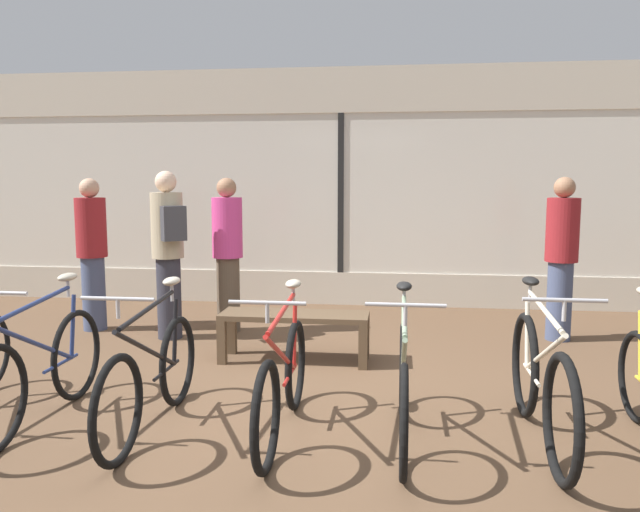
% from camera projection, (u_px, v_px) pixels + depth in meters
% --- Properties ---
extents(ground_plane, '(24.00, 24.00, 0.00)m').
position_uv_depth(ground_plane, '(292.00, 407.00, 4.74)').
color(ground_plane, brown).
extents(shop_back_wall, '(12.00, 0.08, 3.20)m').
position_uv_depth(shop_back_wall, '(341.00, 185.00, 8.44)').
color(shop_back_wall, beige).
rests_on(shop_back_wall, ground_plane).
extents(bicycle_left, '(0.46, 1.73, 1.04)m').
position_uv_depth(bicycle_left, '(41.00, 369.00, 4.39)').
color(bicycle_left, black).
rests_on(bicycle_left, ground_plane).
extents(bicycle_center_left, '(0.46, 1.72, 1.02)m').
position_uv_depth(bicycle_center_left, '(152.00, 376.00, 4.27)').
color(bicycle_center_left, black).
rests_on(bicycle_center_left, ground_plane).
extents(bicycle_center, '(0.46, 1.72, 1.02)m').
position_uv_depth(bicycle_center, '(283.00, 381.00, 4.18)').
color(bicycle_center, black).
rests_on(bicycle_center, ground_plane).
extents(bicycle_center_right, '(0.46, 1.69, 1.02)m').
position_uv_depth(bicycle_center_right, '(403.00, 385.00, 4.08)').
color(bicycle_center_right, black).
rests_on(bicycle_center_right, ground_plane).
extents(bicycle_right, '(0.46, 1.81, 1.06)m').
position_uv_depth(bicycle_right, '(541.00, 383.00, 4.04)').
color(bicycle_right, black).
rests_on(bicycle_right, ground_plane).
extents(display_bench, '(1.40, 0.44, 0.46)m').
position_uv_depth(display_bench, '(295.00, 322.00, 5.90)').
color(display_bench, brown).
rests_on(display_bench, ground_plane).
extents(customer_near_rack, '(0.40, 0.40, 1.74)m').
position_uv_depth(customer_near_rack, '(228.00, 251.00, 7.01)').
color(customer_near_rack, brown).
rests_on(customer_near_rack, ground_plane).
extents(customer_by_window, '(0.45, 0.55, 1.73)m').
position_uv_depth(customer_by_window, '(92.00, 249.00, 7.09)').
color(customer_by_window, '#424C6B').
rests_on(customer_by_window, ground_plane).
extents(customer_mid_floor, '(0.52, 0.56, 1.81)m').
position_uv_depth(customer_mid_floor, '(168.00, 249.00, 6.67)').
color(customer_mid_floor, '#2D2D38').
rests_on(customer_mid_floor, ground_plane).
extents(customer_near_bench, '(0.41, 0.41, 1.75)m').
position_uv_depth(customer_near_bench, '(561.00, 255.00, 6.62)').
color(customer_near_bench, '#424C6B').
rests_on(customer_near_bench, ground_plane).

